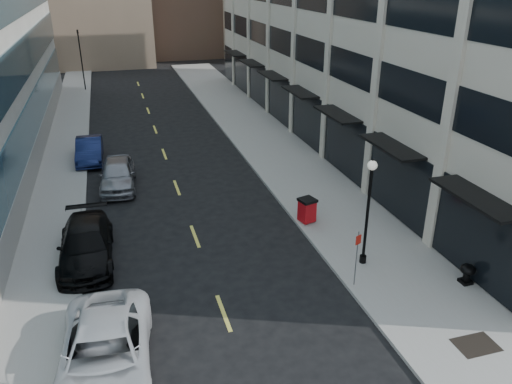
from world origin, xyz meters
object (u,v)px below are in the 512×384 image
car_blue_sedan (89,150)px  car_white_van (105,354)px  car_silver_sedan (118,174)px  trash_bin (307,209)px  car_black_pickup (86,245)px  lamppost (368,203)px  urn_planter (467,272)px  traffic_signal (78,34)px  sign_post (357,251)px

car_blue_sedan → car_white_van: bearing=-86.7°
car_silver_sedan → car_blue_sedan: 5.30m
trash_bin → car_black_pickup: bearing=167.8°
car_silver_sedan → lamppost: (9.60, -11.51, 2.09)m
car_silver_sedan → trash_bin: size_ratio=3.95×
car_white_van → car_silver_sedan: 15.03m
trash_bin → car_blue_sedan: bearing=114.8°
car_blue_sedan → trash_bin: (10.31, -12.38, 0.06)m
car_silver_sedan → car_blue_sedan: (-1.60, 5.05, -0.07)m
car_blue_sedan → urn_planter: (14.40, -19.09, -0.10)m
car_white_van → car_black_pickup: bearing=99.8°
traffic_signal → car_black_pickup: 35.19m
trash_bin → traffic_signal: bearing=92.8°
car_silver_sedan → lamppost: 15.13m
traffic_signal → car_blue_sedan: size_ratio=1.53×
traffic_signal → urn_planter: bearing=-69.8°
lamppost → sign_post: 2.17m
trash_bin → urn_planter: (4.09, -6.71, -0.16)m
urn_planter → traffic_signal: bearing=110.2°
car_black_pickup → trash_bin: 10.32m
car_silver_sedan → car_black_pickup: bearing=-97.6°
traffic_signal → urn_planter: size_ratio=8.46×
car_white_van → lamppost: size_ratio=1.28×
car_white_van → car_silver_sedan: bearing=90.9°
car_black_pickup → car_silver_sedan: size_ratio=1.12×
car_black_pickup → car_blue_sedan: car_black_pickup is taller
urn_planter → lamppost: bearing=141.7°
lamppost → sign_post: (-1.10, -1.40, -1.23)m
traffic_signal → car_white_van: traffic_signal is taller
car_silver_sedan → car_blue_sedan: car_silver_sedan is taller
car_black_pickup → car_silver_sedan: (1.60, 7.83, 0.04)m
traffic_signal → car_silver_sedan: traffic_signal is taller
traffic_signal → trash_bin: traffic_signal is taller
car_black_pickup → lamppost: size_ratio=1.15×
trash_bin → car_white_van: bearing=-156.4°
car_blue_sedan → urn_planter: size_ratio=5.52×
car_white_van → lamppost: 11.28m
car_white_van → car_black_pickup: (-0.67, 7.17, -0.05)m
car_white_van → lamppost: lamppost is taller
trash_bin → lamppost: 4.76m
trash_bin → urn_planter: 7.86m
car_silver_sedan → urn_planter: bearing=-43.7°
car_white_van → car_blue_sedan: car_white_van is taller
car_black_pickup → urn_planter: bearing=-21.9°
trash_bin → sign_post: size_ratio=0.52×
sign_post → urn_planter: sign_post is taller
traffic_signal → car_black_pickup: bearing=-88.8°
car_blue_sedan → urn_planter: car_blue_sedan is taller
car_black_pickup → urn_planter: size_ratio=6.56×
lamppost → car_black_pickup: bearing=161.8°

